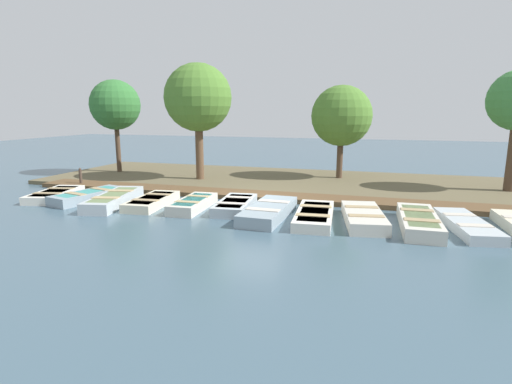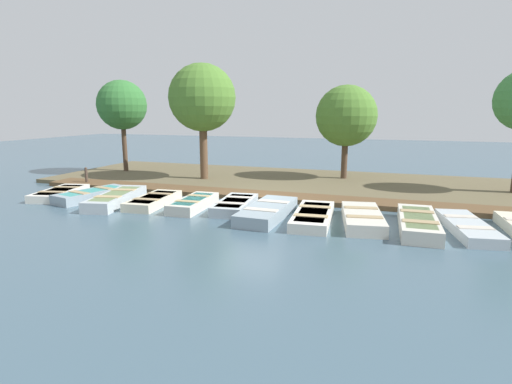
# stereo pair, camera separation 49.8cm
# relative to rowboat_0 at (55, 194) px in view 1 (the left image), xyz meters

# --- Properties ---
(ground_plane) EXTENTS (80.00, 80.00, 0.00)m
(ground_plane) POSITION_rel_rowboat_0_xyz_m (-1.34, 8.16, -0.17)
(ground_plane) COLOR #425B6B
(shore_bank) EXTENTS (8.00, 24.00, 0.18)m
(shore_bank) POSITION_rel_rowboat_0_xyz_m (-6.34, 8.16, -0.08)
(shore_bank) COLOR brown
(shore_bank) RESTS_ON ground_plane
(dock_walkway) EXTENTS (1.42, 21.31, 0.19)m
(dock_walkway) POSITION_rel_rowboat_0_xyz_m (-2.56, 8.16, -0.07)
(dock_walkway) COLOR brown
(dock_walkway) RESTS_ON ground_plane
(rowboat_0) EXTENTS (2.99, 1.81, 0.34)m
(rowboat_0) POSITION_rel_rowboat_0_xyz_m (0.00, 0.00, 0.00)
(rowboat_0) COLOR silver
(rowboat_0) RESTS_ON ground_plane
(rowboat_1) EXTENTS (3.20, 1.78, 0.40)m
(rowboat_1) POSITION_rel_rowboat_0_xyz_m (-0.07, 1.63, 0.03)
(rowboat_1) COLOR #8C9EA8
(rowboat_1) RESTS_ON ground_plane
(rowboat_2) EXTENTS (3.74, 1.80, 0.44)m
(rowboat_2) POSITION_rel_rowboat_0_xyz_m (0.25, 3.08, 0.05)
(rowboat_2) COLOR #B2BCC1
(rowboat_2) RESTS_ON ground_plane
(rowboat_3) EXTENTS (2.95, 1.37, 0.35)m
(rowboat_3) POSITION_rel_rowboat_0_xyz_m (-0.04, 4.59, 0.00)
(rowboat_3) COLOR beige
(rowboat_3) RESTS_ON ground_plane
(rowboat_4) EXTENTS (2.75, 1.11, 0.40)m
(rowboat_4) POSITION_rel_rowboat_0_xyz_m (-0.01, 6.35, 0.03)
(rowboat_4) COLOR beige
(rowboat_4) RESTS_ON ground_plane
(rowboat_5) EXTENTS (2.86, 1.40, 0.38)m
(rowboat_5) POSITION_rel_rowboat_0_xyz_m (-0.33, 7.91, 0.02)
(rowboat_5) COLOR #B2BCC1
(rowboat_5) RESTS_ON ground_plane
(rowboat_6) EXTENTS (3.48, 1.32, 0.43)m
(rowboat_6) POSITION_rel_rowboat_0_xyz_m (0.31, 9.36, 0.05)
(rowboat_6) COLOR #8C9EA8
(rowboat_6) RESTS_ON ground_plane
(rowboat_7) EXTENTS (3.41, 1.41, 0.35)m
(rowboat_7) POSITION_rel_rowboat_0_xyz_m (0.28, 10.94, 0.00)
(rowboat_7) COLOR silver
(rowboat_7) RESTS_ON ground_plane
(rowboat_8) EXTENTS (3.29, 1.67, 0.41)m
(rowboat_8) POSITION_rel_rowboat_0_xyz_m (0.14, 12.52, 0.04)
(rowboat_8) COLOR beige
(rowboat_8) RESTS_ON ground_plane
(rowboat_9) EXTENTS (3.43, 1.16, 0.44)m
(rowboat_9) POSITION_rel_rowboat_0_xyz_m (0.25, 14.19, 0.05)
(rowboat_9) COLOR beige
(rowboat_9) RESTS_ON ground_plane
(rowboat_10) EXTENTS (3.44, 1.56, 0.33)m
(rowboat_10) POSITION_rel_rowboat_0_xyz_m (0.00, 15.59, -0.01)
(rowboat_10) COLOR #B2BCC1
(rowboat_10) RESTS_ON ground_plane
(mooring_post_near) EXTENTS (0.13, 0.13, 0.93)m
(mooring_post_near) POSITION_rel_rowboat_0_xyz_m (-2.43, -0.72, 0.30)
(mooring_post_near) COLOR #47382D
(mooring_post_near) RESTS_ON ground_plane
(park_tree_far_left) EXTENTS (2.77, 2.77, 5.32)m
(park_tree_far_left) POSITION_rel_rowboat_0_xyz_m (-6.33, -1.34, 3.75)
(park_tree_far_left) COLOR #4C3828
(park_tree_far_left) RESTS_ON ground_plane
(park_tree_left) EXTENTS (3.34, 3.34, 5.92)m
(park_tree_left) POSITION_rel_rowboat_0_xyz_m (-5.31, 4.21, 4.05)
(park_tree_left) COLOR brown
(park_tree_left) RESTS_ON ground_plane
(park_tree_center) EXTENTS (3.06, 3.06, 4.89)m
(park_tree_center) POSITION_rel_rowboat_0_xyz_m (-7.73, 11.00, 3.18)
(park_tree_center) COLOR #4C3828
(park_tree_center) RESTS_ON ground_plane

